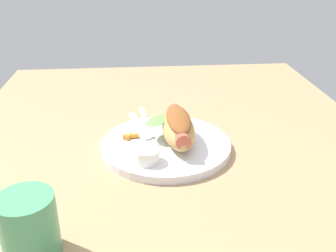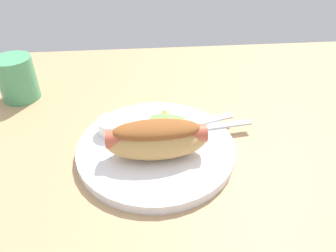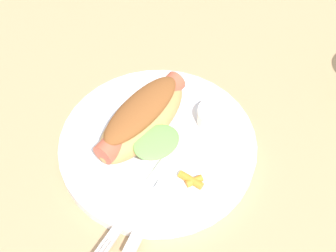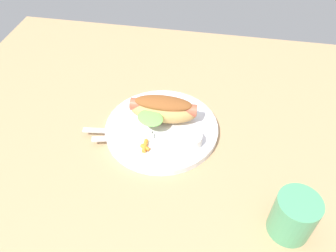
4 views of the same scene
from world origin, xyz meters
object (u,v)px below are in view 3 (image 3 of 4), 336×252
at_px(knife, 152,205).
at_px(fork, 134,206).
at_px(plate, 158,145).
at_px(carrot_garnish, 192,180).
at_px(sauce_ramekin, 215,116).
at_px(hot_dog, 142,118).

bearing_deg(knife, fork, -62.67).
distance_m(plate, carrot_garnish, 0.08).
distance_m(plate, sauce_ramekin, 0.09).
distance_m(fork, knife, 0.02).
xyz_separation_m(sauce_ramekin, carrot_garnish, (-0.09, -0.03, -0.01)).
bearing_deg(hot_dog, fork, 32.53).
bearing_deg(hot_dog, sauce_ramekin, 137.60).
height_order(fork, knife, same).
bearing_deg(carrot_garnish, hot_dog, 77.19).
bearing_deg(fork, sauce_ramekin, 171.57).
height_order(plate, sauce_ramekin, sauce_ramekin).
height_order(hot_dog, carrot_garnish, hot_dog).
height_order(hot_dog, knife, hot_dog).
bearing_deg(fork, carrot_garnish, 146.36).
xyz_separation_m(hot_dog, knife, (-0.08, -0.08, -0.03)).
bearing_deg(carrot_garnish, knife, 160.99).
height_order(plate, knife, knife).
height_order(sauce_ramekin, fork, sauce_ramekin).
xyz_separation_m(sauce_ramekin, fork, (-0.16, 0.01, -0.01)).
height_order(sauce_ramekin, knife, sauce_ramekin).
bearing_deg(sauce_ramekin, hot_dog, 138.43).
relative_size(knife, carrot_garnish, 4.14).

